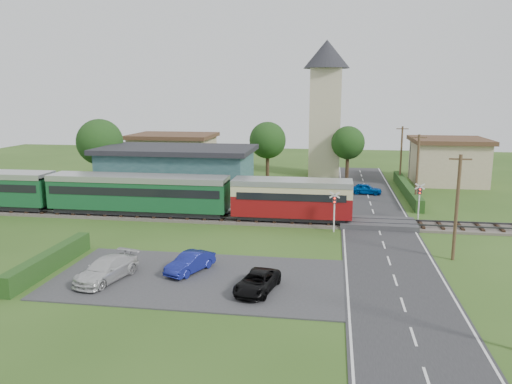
# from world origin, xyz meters

# --- Properties ---
(ground) EXTENTS (120.00, 120.00, 0.00)m
(ground) POSITION_xyz_m (0.00, 0.00, 0.00)
(ground) COLOR #2D4C19
(railway_track) EXTENTS (76.00, 3.20, 0.49)m
(railway_track) POSITION_xyz_m (0.00, 2.00, 0.11)
(railway_track) COLOR #4C443D
(railway_track) RESTS_ON ground
(road) EXTENTS (6.00, 70.00, 0.05)m
(road) POSITION_xyz_m (10.00, 0.00, 0.03)
(road) COLOR #28282B
(road) RESTS_ON ground
(car_park) EXTENTS (17.00, 9.00, 0.08)m
(car_park) POSITION_xyz_m (-1.50, -12.00, 0.04)
(car_park) COLOR #333335
(car_park) RESTS_ON ground
(crossing_deck) EXTENTS (6.20, 3.40, 0.45)m
(crossing_deck) POSITION_xyz_m (10.00, 2.00, 0.23)
(crossing_deck) COLOR #333335
(crossing_deck) RESTS_ON ground
(platform) EXTENTS (30.00, 3.00, 0.45)m
(platform) POSITION_xyz_m (-10.00, 5.20, 0.23)
(platform) COLOR gray
(platform) RESTS_ON ground
(equipment_hut) EXTENTS (2.30, 2.30, 2.55)m
(equipment_hut) POSITION_xyz_m (-18.00, 5.20, 1.75)
(equipment_hut) COLOR #C4B796
(equipment_hut) RESTS_ON platform
(station_building) EXTENTS (16.00, 9.00, 5.30)m
(station_building) POSITION_xyz_m (-10.00, 10.99, 2.69)
(station_building) COLOR #254C4F
(station_building) RESTS_ON ground
(train) EXTENTS (43.20, 2.90, 3.40)m
(train) POSITION_xyz_m (-13.92, 2.00, 2.18)
(train) COLOR #232328
(train) RESTS_ON ground
(church_tower) EXTENTS (6.00, 6.00, 17.60)m
(church_tower) POSITION_xyz_m (5.00, 28.00, 10.23)
(church_tower) COLOR #C4B796
(church_tower) RESTS_ON ground
(house_west) EXTENTS (10.80, 8.80, 5.50)m
(house_west) POSITION_xyz_m (-15.00, 25.00, 2.79)
(house_west) COLOR tan
(house_west) RESTS_ON ground
(house_east) EXTENTS (8.80, 8.80, 5.50)m
(house_east) POSITION_xyz_m (20.00, 24.00, 2.80)
(house_east) COLOR tan
(house_east) RESTS_ON ground
(hedge_carpark) EXTENTS (0.80, 9.00, 1.20)m
(hedge_carpark) POSITION_xyz_m (-11.00, -12.00, 0.60)
(hedge_carpark) COLOR #193814
(hedge_carpark) RESTS_ON ground
(hedge_roadside) EXTENTS (0.80, 18.00, 1.20)m
(hedge_roadside) POSITION_xyz_m (14.20, 16.00, 0.60)
(hedge_roadside) COLOR #193814
(hedge_roadside) RESTS_ON ground
(hedge_station) EXTENTS (22.00, 0.80, 1.30)m
(hedge_station) POSITION_xyz_m (-10.00, 15.50, 0.65)
(hedge_station) COLOR #193814
(hedge_station) RESTS_ON ground
(tree_a) EXTENTS (5.20, 5.20, 8.00)m
(tree_a) POSITION_xyz_m (-20.00, 14.00, 5.38)
(tree_a) COLOR #332316
(tree_a) RESTS_ON ground
(tree_b) EXTENTS (4.60, 4.60, 7.34)m
(tree_b) POSITION_xyz_m (-2.00, 23.00, 5.02)
(tree_b) COLOR #332316
(tree_b) RESTS_ON ground
(tree_c) EXTENTS (4.20, 4.20, 6.78)m
(tree_c) POSITION_xyz_m (8.00, 25.00, 4.65)
(tree_c) COLOR #332316
(tree_c) RESTS_ON ground
(utility_pole_b) EXTENTS (1.40, 0.22, 7.00)m
(utility_pole_b) POSITION_xyz_m (14.20, -6.00, 3.63)
(utility_pole_b) COLOR #473321
(utility_pole_b) RESTS_ON ground
(utility_pole_c) EXTENTS (1.40, 0.22, 7.00)m
(utility_pole_c) POSITION_xyz_m (14.20, 10.00, 3.63)
(utility_pole_c) COLOR #473321
(utility_pole_c) RESTS_ON ground
(utility_pole_d) EXTENTS (1.40, 0.22, 7.00)m
(utility_pole_d) POSITION_xyz_m (14.20, 22.00, 3.63)
(utility_pole_d) COLOR #473321
(utility_pole_d) RESTS_ON ground
(crossing_signal_near) EXTENTS (0.84, 0.28, 3.28)m
(crossing_signal_near) POSITION_xyz_m (6.40, -0.41, 2.14)
(crossing_signal_near) COLOR silver
(crossing_signal_near) RESTS_ON ground
(crossing_signal_far) EXTENTS (0.84, 0.28, 3.28)m
(crossing_signal_far) POSITION_xyz_m (13.60, 4.39, 2.14)
(crossing_signal_far) COLOR silver
(crossing_signal_far) RESTS_ON ground
(streetlamp_west) EXTENTS (0.30, 0.30, 5.15)m
(streetlamp_west) POSITION_xyz_m (-22.00, 20.00, 3.04)
(streetlamp_west) COLOR #3F3F47
(streetlamp_west) RESTS_ON ground
(streetlamp_east) EXTENTS (0.30, 0.30, 5.15)m
(streetlamp_east) POSITION_xyz_m (16.00, 27.00, 3.04)
(streetlamp_east) COLOR #3F3F47
(streetlamp_east) RESTS_ON ground
(car_on_road) EXTENTS (3.52, 1.66, 1.16)m
(car_on_road) POSITION_xyz_m (9.79, 15.24, 0.63)
(car_on_road) COLOR #003C96
(car_on_road) RESTS_ON road
(car_park_blue) EXTENTS (2.56, 3.80, 1.19)m
(car_park_blue) POSITION_xyz_m (-2.25, -11.08, 0.67)
(car_park_blue) COLOR navy
(car_park_blue) RESTS_ON car_park
(car_park_silver) EXTENTS (2.91, 4.84, 1.31)m
(car_park_silver) POSITION_xyz_m (-6.70, -13.14, 0.74)
(car_park_silver) COLOR silver
(car_park_silver) RESTS_ON car_park
(car_park_dark) EXTENTS (2.48, 4.10, 1.06)m
(car_park_dark) POSITION_xyz_m (2.25, -13.45, 0.61)
(car_park_dark) COLOR black
(car_park_dark) RESTS_ON car_park
(pedestrian_near) EXTENTS (0.73, 0.56, 1.80)m
(pedestrian_near) POSITION_xyz_m (-4.22, 5.41, 1.35)
(pedestrian_near) COLOR gray
(pedestrian_near) RESTS_ON platform
(pedestrian_far) EXTENTS (0.88, 1.01, 1.78)m
(pedestrian_far) POSITION_xyz_m (-14.73, 5.57, 1.34)
(pedestrian_far) COLOR gray
(pedestrian_far) RESTS_ON platform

